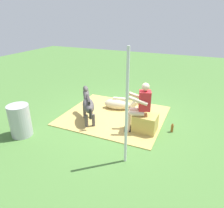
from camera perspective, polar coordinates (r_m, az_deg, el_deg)
ground_plane at (r=6.45m, az=1.71°, el=-4.16°), size 24.00×24.00×0.00m
hay_patch at (r=6.65m, az=0.62°, el=-3.11°), size 3.05×2.71×0.02m
hay_bale at (r=5.78m, az=8.98°, el=-5.13°), size 0.62×0.53×0.50m
person_seated at (r=5.56m, az=7.62°, el=-0.30°), size 0.72×0.55×1.38m
pony_standing at (r=6.15m, az=-6.54°, el=-0.04°), size 0.94×1.16×0.91m
pony_lying at (r=7.03m, az=2.25°, el=-0.03°), size 1.36×0.57×0.42m
soda_bottle at (r=5.96m, az=16.06°, el=-6.20°), size 0.07×0.07×0.27m
water_barrel at (r=5.95m, az=-23.74°, el=-4.14°), size 0.54×0.54×0.86m
tent_pole_left at (r=4.14m, az=4.01°, el=-1.62°), size 0.06×0.06×2.47m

